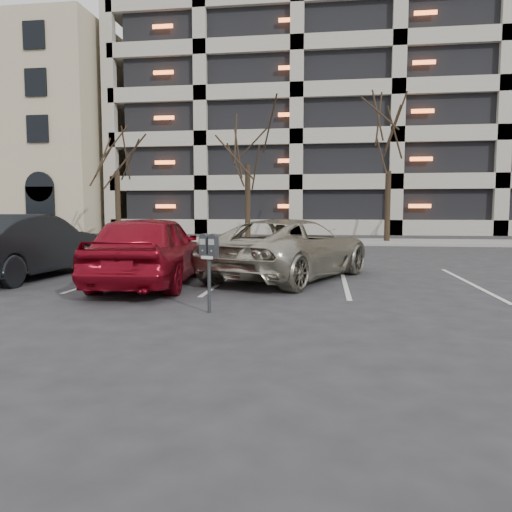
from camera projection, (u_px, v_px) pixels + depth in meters
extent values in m
plane|color=#28282B|center=(275.00, 296.00, 9.56)|extent=(140.00, 140.00, 0.00)
cube|color=gray|center=(306.00, 241.00, 25.34)|extent=(80.00, 4.00, 0.12)
cube|color=silver|center=(12.00, 274.00, 12.78)|extent=(0.10, 5.20, 0.00)
cube|color=silver|center=(116.00, 276.00, 12.40)|extent=(0.10, 5.20, 0.00)
cube|color=silver|center=(227.00, 278.00, 12.02)|extent=(0.10, 5.20, 0.00)
cube|color=silver|center=(344.00, 281.00, 11.64)|extent=(0.10, 5.20, 0.00)
cube|color=silver|center=(470.00, 283.00, 11.26)|extent=(0.10, 5.20, 0.00)
cube|color=black|center=(463.00, 119.00, 40.64)|extent=(49.92, 19.20, 18.00)
cylinder|color=black|center=(118.00, 206.00, 26.53)|extent=(0.28, 0.28, 3.69)
cylinder|color=black|center=(248.00, 204.00, 25.57)|extent=(0.28, 0.28, 3.94)
cylinder|color=black|center=(388.00, 207.00, 24.64)|extent=(0.28, 0.28, 3.56)
cylinder|color=black|center=(209.00, 285.00, 8.01)|extent=(0.06, 0.06, 0.90)
cube|color=black|center=(209.00, 256.00, 7.97)|extent=(0.32, 0.20, 0.06)
cube|color=silver|center=(207.00, 258.00, 7.92)|extent=(0.21, 0.08, 0.05)
cube|color=gray|center=(202.00, 242.00, 7.93)|extent=(0.10, 0.04, 0.09)
cube|color=gray|center=(211.00, 242.00, 7.85)|extent=(0.10, 0.04, 0.09)
imported|color=#B3AD98|center=(291.00, 249.00, 12.00)|extent=(4.28, 5.70, 1.44)
cube|color=#EE6405|center=(273.00, 220.00, 11.09)|extent=(0.10, 0.20, 0.01)
imported|color=maroon|center=(150.00, 250.00, 10.85)|extent=(2.25, 4.77, 1.58)
imported|color=black|center=(26.00, 246.00, 12.04)|extent=(2.00, 4.83, 1.56)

